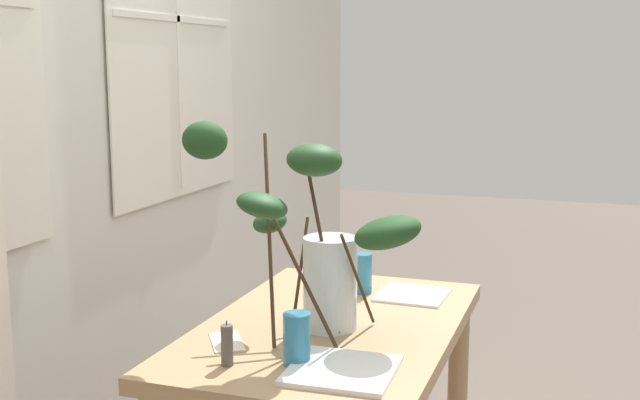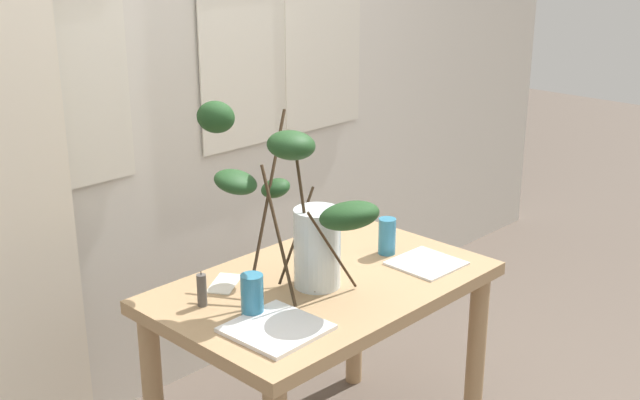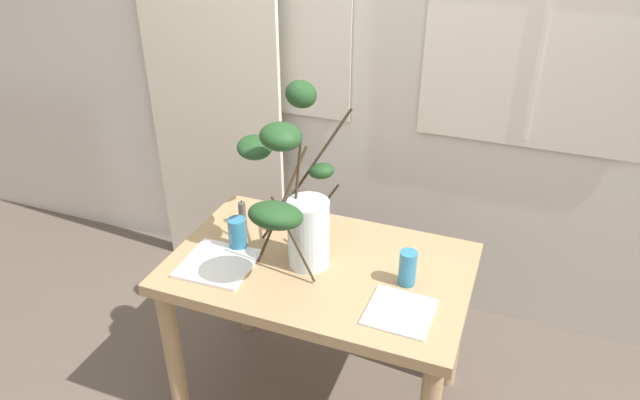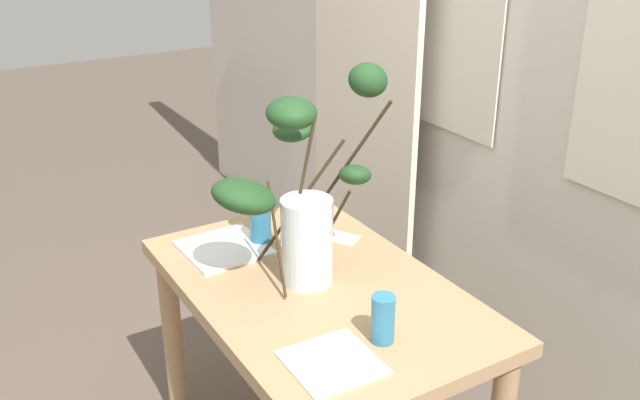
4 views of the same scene
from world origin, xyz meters
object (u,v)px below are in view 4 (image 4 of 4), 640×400
Objects in this scene: plate_square_right at (332,362)px; vase_with_branches at (302,194)px; dining_table at (317,318)px; drinking_glass_blue_right at (383,319)px; plate_square_left at (224,248)px; drinking_glass_blue_left at (260,225)px; pillar_candle at (294,212)px.

vase_with_branches is at bearing 159.24° from plate_square_right.
dining_table is 0.39m from drinking_glass_blue_right.
drinking_glass_blue_right is 0.52× the size of plate_square_left.
vase_with_branches reaches higher than dining_table.
plate_square_right is (0.46, -0.17, -0.27)m from vase_with_branches.
drinking_glass_blue_right is (0.34, 0.00, 0.19)m from dining_table.
dining_table is 8.41× the size of drinking_glass_blue_left.
drinking_glass_blue_left is at bearing -178.17° from drinking_glass_blue_right.
plate_square_right is (0.71, -0.15, -0.06)m from drinking_glass_blue_left.
pillar_candle is (-0.76, 0.15, -0.01)m from drinking_glass_blue_right.
pillar_candle is at bearing 111.89° from drinking_glass_blue_left.
drinking_glass_blue_right is at bearing 12.09° from plate_square_left.
pillar_candle is (-0.05, 0.30, 0.05)m from plate_square_left.
drinking_glass_blue_right is 0.77m from pillar_candle.
plate_square_left is at bearing -167.91° from drinking_glass_blue_right.
dining_table is at bearing -179.77° from drinking_glass_blue_right.
drinking_glass_blue_right is 0.73m from plate_square_left.
drinking_glass_blue_right is at bearing 0.23° from dining_table.
drinking_glass_blue_left is 0.52× the size of plate_square_left.
pillar_candle is (-0.32, 0.15, -0.22)m from vase_with_branches.
vase_with_branches reaches higher than plate_square_left.
vase_with_branches is 5.18× the size of drinking_glass_blue_left.
drinking_glass_blue_left reaches higher than plate_square_right.
pillar_candle reaches higher than plate_square_left.
vase_with_branches is 2.68× the size of plate_square_left.
plate_square_left reaches higher than plate_square_right.
drinking_glass_blue_right is at bearing -10.96° from pillar_candle.
dining_table is at bearing 22.47° from plate_square_left.
plate_square_right is 1.86× the size of pillar_candle.
pillar_candle is at bearing 169.04° from drinking_glass_blue_right.
plate_square_left is at bearing -150.26° from vase_with_branches.
dining_table is at bearing 3.42° from drinking_glass_blue_left.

